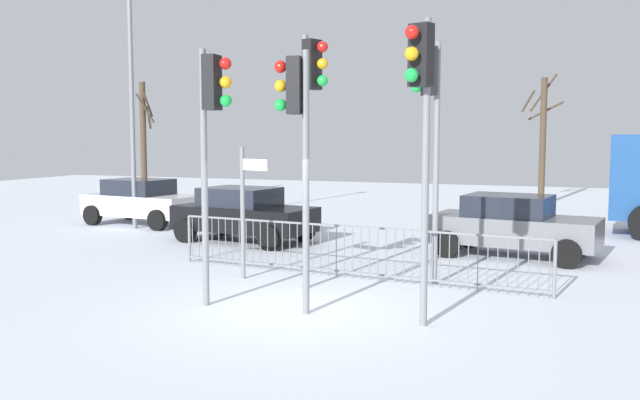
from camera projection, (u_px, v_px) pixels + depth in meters
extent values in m
plane|color=silver|center=(296.00, 310.00, 11.26)|extent=(60.00, 60.00, 0.00)
cylinder|color=slate|center=(204.00, 179.00, 11.41)|extent=(0.11, 0.11, 4.29)
cube|color=black|center=(212.00, 83.00, 11.21)|extent=(0.24, 0.33, 0.90)
sphere|color=red|center=(225.00, 64.00, 11.11)|extent=(0.20, 0.20, 0.20)
sphere|color=orange|center=(226.00, 82.00, 11.13)|extent=(0.20, 0.20, 0.20)
sphere|color=green|center=(226.00, 101.00, 11.16)|extent=(0.20, 0.20, 0.20)
cylinder|color=slate|center=(306.00, 184.00, 10.86)|extent=(0.11, 0.11, 4.21)
cube|color=black|center=(296.00, 86.00, 10.76)|extent=(0.25, 0.34, 0.90)
sphere|color=red|center=(281.00, 67.00, 10.80)|extent=(0.20, 0.20, 0.20)
sphere|color=orange|center=(281.00, 86.00, 10.82)|extent=(0.20, 0.20, 0.20)
sphere|color=green|center=(281.00, 105.00, 10.85)|extent=(0.20, 0.20, 0.20)
cylinder|color=slate|center=(425.00, 175.00, 10.15)|extent=(0.11, 0.11, 4.58)
cube|color=black|center=(421.00, 55.00, 9.86)|extent=(0.38, 0.31, 0.90)
sphere|color=red|center=(412.00, 32.00, 9.64)|extent=(0.20, 0.20, 0.20)
sphere|color=orange|center=(412.00, 54.00, 9.67)|extent=(0.20, 0.20, 0.20)
sphere|color=green|center=(411.00, 75.00, 9.70)|extent=(0.20, 0.20, 0.20)
cylinder|color=slate|center=(305.00, 164.00, 12.68)|extent=(0.11, 0.11, 4.70)
cube|color=black|center=(312.00, 65.00, 12.40)|extent=(0.31, 0.38, 0.90)
sphere|color=red|center=(323.00, 47.00, 12.21)|extent=(0.20, 0.20, 0.20)
sphere|color=orange|center=(323.00, 64.00, 12.24)|extent=(0.20, 0.20, 0.20)
sphere|color=green|center=(323.00, 81.00, 12.27)|extent=(0.20, 0.20, 0.20)
cylinder|color=slate|center=(436.00, 165.00, 13.01)|extent=(0.11, 0.11, 4.62)
cube|color=black|center=(429.00, 71.00, 12.81)|extent=(0.35, 0.39, 0.90)
sphere|color=red|center=(417.00, 55.00, 12.74)|extent=(0.20, 0.20, 0.20)
sphere|color=orange|center=(417.00, 71.00, 12.77)|extent=(0.20, 0.20, 0.20)
sphere|color=green|center=(416.00, 87.00, 12.80)|extent=(0.20, 0.20, 0.20)
cylinder|color=slate|center=(243.00, 213.00, 13.64)|extent=(0.09, 0.09, 2.65)
cube|color=white|center=(255.00, 165.00, 13.28)|extent=(0.66, 0.29, 0.22)
cube|color=slate|center=(349.00, 226.00, 13.73)|extent=(7.92, 0.85, 0.04)
cube|color=slate|center=(348.00, 272.00, 13.82)|extent=(7.92, 0.85, 0.04)
cylinder|color=slate|center=(193.00, 239.00, 15.53)|extent=(0.02, 0.02, 1.05)
cylinder|color=slate|center=(199.00, 240.00, 15.45)|extent=(0.02, 0.02, 1.05)
cylinder|color=slate|center=(206.00, 240.00, 15.36)|extent=(0.02, 0.02, 1.05)
cylinder|color=slate|center=(212.00, 241.00, 15.28)|extent=(0.02, 0.02, 1.05)
cylinder|color=slate|center=(219.00, 241.00, 15.20)|extent=(0.02, 0.02, 1.05)
cylinder|color=slate|center=(226.00, 242.00, 15.12)|extent=(0.02, 0.02, 1.05)
cylinder|color=slate|center=(232.00, 242.00, 15.04)|extent=(0.02, 0.02, 1.05)
cylinder|color=slate|center=(239.00, 243.00, 14.96)|extent=(0.02, 0.02, 1.05)
cylinder|color=slate|center=(246.00, 244.00, 14.88)|extent=(0.02, 0.02, 1.05)
cylinder|color=slate|center=(253.00, 244.00, 14.80)|extent=(0.02, 0.02, 1.05)
cylinder|color=slate|center=(260.00, 245.00, 14.72)|extent=(0.02, 0.02, 1.05)
cylinder|color=slate|center=(268.00, 245.00, 14.63)|extent=(0.02, 0.02, 1.05)
cylinder|color=slate|center=(275.00, 246.00, 14.55)|extent=(0.02, 0.02, 1.05)
cylinder|color=slate|center=(282.00, 247.00, 14.47)|extent=(0.02, 0.02, 1.05)
cylinder|color=slate|center=(290.00, 247.00, 14.39)|extent=(0.02, 0.02, 1.05)
cylinder|color=slate|center=(297.00, 248.00, 14.31)|extent=(0.02, 0.02, 1.05)
cylinder|color=slate|center=(305.00, 248.00, 14.23)|extent=(0.02, 0.02, 1.05)
cylinder|color=slate|center=(313.00, 249.00, 14.15)|extent=(0.02, 0.02, 1.05)
cylinder|color=slate|center=(320.00, 250.00, 14.07)|extent=(0.02, 0.02, 1.05)
cylinder|color=slate|center=(328.00, 250.00, 13.99)|extent=(0.02, 0.02, 1.05)
cylinder|color=slate|center=(336.00, 251.00, 13.91)|extent=(0.02, 0.02, 1.05)
cylinder|color=slate|center=(344.00, 252.00, 13.82)|extent=(0.02, 0.02, 1.05)
cylinder|color=slate|center=(353.00, 253.00, 13.74)|extent=(0.02, 0.02, 1.05)
cylinder|color=slate|center=(361.00, 253.00, 13.66)|extent=(0.02, 0.02, 1.05)
cylinder|color=slate|center=(369.00, 254.00, 13.58)|extent=(0.02, 0.02, 1.05)
cylinder|color=slate|center=(378.00, 255.00, 13.50)|extent=(0.02, 0.02, 1.05)
cylinder|color=slate|center=(386.00, 255.00, 13.42)|extent=(0.02, 0.02, 1.05)
cylinder|color=slate|center=(395.00, 256.00, 13.34)|extent=(0.02, 0.02, 1.05)
cylinder|color=slate|center=(404.00, 257.00, 13.26)|extent=(0.02, 0.02, 1.05)
cylinder|color=slate|center=(413.00, 258.00, 13.18)|extent=(0.02, 0.02, 1.05)
cylinder|color=slate|center=(422.00, 258.00, 13.10)|extent=(0.02, 0.02, 1.05)
cylinder|color=slate|center=(431.00, 259.00, 13.01)|extent=(0.02, 0.02, 1.05)
cylinder|color=slate|center=(440.00, 260.00, 12.93)|extent=(0.02, 0.02, 1.05)
cylinder|color=slate|center=(449.00, 261.00, 12.85)|extent=(0.02, 0.02, 1.05)
cylinder|color=slate|center=(459.00, 261.00, 12.77)|extent=(0.02, 0.02, 1.05)
cylinder|color=slate|center=(468.00, 262.00, 12.69)|extent=(0.02, 0.02, 1.05)
cylinder|color=slate|center=(478.00, 263.00, 12.61)|extent=(0.02, 0.02, 1.05)
cylinder|color=slate|center=(488.00, 264.00, 12.53)|extent=(0.02, 0.02, 1.05)
cylinder|color=slate|center=(498.00, 265.00, 12.45)|extent=(0.02, 0.02, 1.05)
cylinder|color=slate|center=(508.00, 266.00, 12.37)|extent=(0.02, 0.02, 1.05)
cylinder|color=slate|center=(518.00, 266.00, 12.29)|extent=(0.02, 0.02, 1.05)
cylinder|color=slate|center=(528.00, 267.00, 12.20)|extent=(0.02, 0.02, 1.05)
cylinder|color=slate|center=(539.00, 268.00, 12.12)|extent=(0.02, 0.02, 1.05)
cylinder|color=slate|center=(549.00, 269.00, 12.04)|extent=(0.02, 0.02, 1.05)
cylinder|color=slate|center=(189.00, 239.00, 15.57)|extent=(0.06, 0.06, 1.05)
cylinder|color=slate|center=(555.00, 270.00, 12.00)|extent=(0.06, 0.06, 1.05)
cube|color=black|center=(245.00, 218.00, 18.45)|extent=(4.00, 2.22, 0.65)
cube|color=#1E232D|center=(240.00, 198.00, 18.47)|extent=(2.09, 1.75, 0.55)
cylinder|color=black|center=(304.00, 230.00, 18.57)|extent=(0.66, 0.31, 0.64)
cylinder|color=black|center=(269.00, 238.00, 17.09)|extent=(0.66, 0.31, 0.64)
cylinder|color=black|center=(224.00, 223.00, 19.88)|extent=(0.66, 0.31, 0.64)
cylinder|color=black|center=(185.00, 230.00, 18.39)|extent=(0.66, 0.31, 0.64)
cube|color=slate|center=(514.00, 230.00, 16.15)|extent=(4.01, 2.25, 0.65)
cube|color=#1E232D|center=(508.00, 206.00, 16.18)|extent=(2.10, 1.77, 0.55)
cylinder|color=black|center=(580.00, 243.00, 16.26)|extent=(0.67, 0.31, 0.64)
cylinder|color=black|center=(567.00, 254.00, 14.79)|extent=(0.67, 0.31, 0.64)
cylinder|color=black|center=(469.00, 235.00, 17.58)|extent=(0.67, 0.31, 0.64)
cylinder|color=black|center=(447.00, 244.00, 16.11)|extent=(0.67, 0.31, 0.64)
cube|color=silver|center=(143.00, 205.00, 22.01)|extent=(3.98, 2.15, 0.65)
cube|color=#1E232D|center=(139.00, 188.00, 22.02)|extent=(2.07, 1.72, 0.55)
cylinder|color=black|center=(193.00, 214.00, 22.16)|extent=(0.66, 0.30, 0.64)
cylinder|color=black|center=(158.00, 220.00, 20.66)|extent=(0.66, 0.30, 0.64)
cylinder|color=black|center=(130.00, 210.00, 23.41)|extent=(0.66, 0.30, 0.64)
cylinder|color=black|center=(93.00, 215.00, 21.92)|extent=(0.66, 0.30, 0.64)
cylinder|color=slate|center=(132.00, 110.00, 20.88)|extent=(0.14, 0.14, 7.32)
cylinder|color=#473828|center=(543.00, 142.00, 27.80)|extent=(0.25, 0.25, 5.20)
cylinder|color=#473828|center=(546.00, 111.00, 28.30)|extent=(1.41, 0.19, 0.79)
cylinder|color=#473828|center=(543.00, 93.00, 28.09)|extent=(1.07, 0.21, 1.56)
cylinder|color=#473828|center=(528.00, 101.00, 28.03)|extent=(0.45, 1.31, 0.95)
cylinder|color=#473828|center=(143.00, 142.00, 29.91)|extent=(0.26, 0.26, 5.18)
cylinder|color=#473828|center=(145.00, 108.00, 29.46)|extent=(0.58, 0.71, 1.27)
cylinder|color=#473828|center=(148.00, 105.00, 29.66)|extent=(0.09, 0.65, 1.02)
cylinder|color=#473828|center=(149.00, 117.00, 29.80)|extent=(0.27, 0.60, 0.99)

